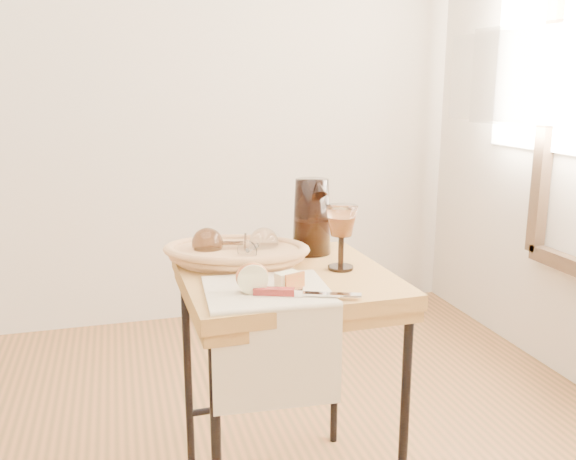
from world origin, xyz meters
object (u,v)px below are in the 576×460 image
object	(u,v)px
goblet_lying_a	(224,243)
pitcher	(312,216)
side_table	(286,391)
bread_basket	(236,255)
tea_towel	(267,290)
wine_goblet	(341,237)
apple_half	(252,277)
goblet_lying_b	(257,246)
table_knife	(303,292)

from	to	relation	value
goblet_lying_a	pitcher	size ratio (longest dim) A/B	0.55
side_table	bread_basket	bearing A→B (deg)	131.60
tea_towel	wine_goblet	size ratio (longest dim) A/B	1.67
bread_basket	apple_half	size ratio (longest dim) A/B	4.60
tea_towel	goblet_lying_a	size ratio (longest dim) A/B	2.07
goblet_lying_a	pitcher	world-z (taller)	pitcher
bread_basket	tea_towel	bearing A→B (deg)	-64.61
bread_basket	pitcher	size ratio (longest dim) A/B	1.38
goblet_lying_b	apple_half	bearing A→B (deg)	-157.03
pitcher	wine_goblet	distance (m)	0.18
apple_half	wine_goblet	bearing A→B (deg)	32.77
bread_basket	goblet_lying_a	xyz separation A→B (m)	(-0.03, 0.02, 0.03)
bread_basket	goblet_lying_b	bearing A→B (deg)	-1.85
goblet_lying_a	goblet_lying_b	xyz separation A→B (m)	(0.08, -0.04, -0.00)
table_knife	side_table	bearing A→B (deg)	106.58
pitcher	goblet_lying_b	bearing A→B (deg)	-156.69
bread_basket	table_knife	xyz separation A→B (m)	(0.09, -0.32, -0.01)
goblet_lying_b	side_table	bearing A→B (deg)	-112.79
pitcher	apple_half	world-z (taller)	pitcher
side_table	tea_towel	world-z (taller)	tea_towel
table_knife	bread_basket	bearing A→B (deg)	127.13
bread_basket	side_table	bearing A→B (deg)	-28.44
goblet_lying_a	pitcher	xyz separation A→B (m)	(0.26, 0.03, 0.05)
goblet_lying_a	wine_goblet	distance (m)	0.33
goblet_lying_b	table_knife	bearing A→B (deg)	-134.10
goblet_lying_b	apple_half	world-z (taller)	goblet_lying_b
pitcher	bread_basket	bearing A→B (deg)	-166.08
side_table	pitcher	size ratio (longest dim) A/B	2.63
bread_basket	wine_goblet	size ratio (longest dim) A/B	2.03
pitcher	apple_half	xyz separation A→B (m)	(-0.25, -0.31, -0.07)
tea_towel	wine_goblet	xyz separation A→B (m)	(0.23, 0.12, 0.08)
pitcher	tea_towel	bearing A→B (deg)	-122.21
apple_half	table_knife	xyz separation A→B (m)	(0.11, -0.06, -0.03)
goblet_lying_a	apple_half	bearing A→B (deg)	107.75
bread_basket	table_knife	distance (m)	0.33
pitcher	table_knife	world-z (taller)	pitcher
table_knife	pitcher	bearing A→B (deg)	90.27
goblet_lying_b	table_knife	distance (m)	0.30
goblet_lying_a	table_knife	distance (m)	0.36
tea_towel	bread_basket	distance (m)	0.26
tea_towel	bread_basket	bearing A→B (deg)	99.30
goblet_lying_b	wine_goblet	xyz separation A→B (m)	(0.20, -0.11, 0.04)
side_table	goblet_lying_a	size ratio (longest dim) A/B	4.81
goblet_lying_a	table_knife	world-z (taller)	goblet_lying_a
bread_basket	goblet_lying_a	world-z (taller)	goblet_lying_a
apple_half	goblet_lying_b	bearing A→B (deg)	81.48
tea_towel	table_knife	bearing A→B (deg)	-41.02
bread_basket	goblet_lying_a	distance (m)	0.05
goblet_lying_b	goblet_lying_a	bearing A→B (deg)	104.91
goblet_lying_a	apple_half	xyz separation A→B (m)	(0.02, -0.28, -0.01)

